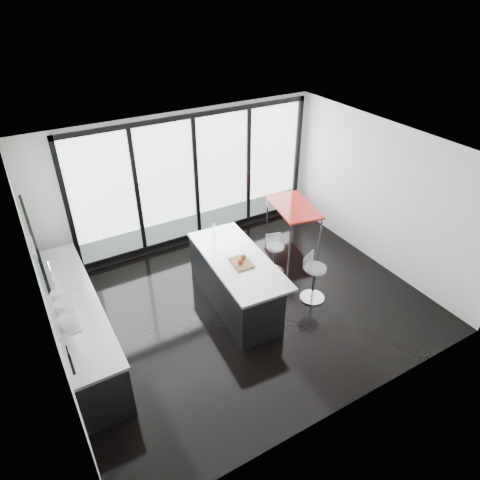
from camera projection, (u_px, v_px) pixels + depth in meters
floor at (244, 304)px, 7.58m from camera, size 6.00×5.00×0.00m
ceiling at (244, 154)px, 6.07m from camera, size 6.00×5.00×0.00m
wall_back at (195, 184)px, 8.81m from camera, size 6.00×0.09×2.80m
wall_front at (352, 335)px, 5.00m from camera, size 6.00×0.00×2.80m
wall_left at (41, 277)px, 5.68m from camera, size 0.26×5.00×2.80m
wall_right at (380, 195)px, 8.09m from camera, size 0.00×5.00×2.80m
counter_cabinets at (79, 324)px, 6.49m from camera, size 0.69×3.24×1.36m
island at (234, 281)px, 7.37m from camera, size 1.10×2.32×1.20m
bar_stool_near at (314, 283)px, 7.53m from camera, size 0.58×0.58×0.70m
bar_stool_far at (275, 259)px, 8.21m from camera, size 0.47×0.47×0.62m
red_table at (293, 221)px, 9.34m from camera, size 1.05×1.51×0.74m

